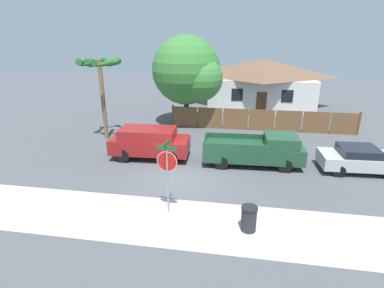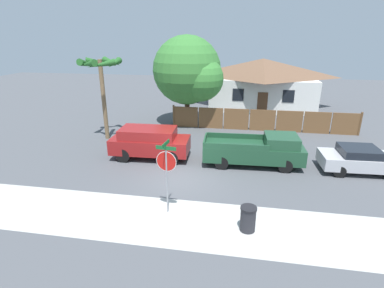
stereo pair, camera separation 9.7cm
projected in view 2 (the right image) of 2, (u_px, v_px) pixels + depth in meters
ground_plane at (180, 179)px, 14.99m from camera, size 80.00×80.00×0.00m
sidewalk_strip at (161, 220)px, 11.65m from camera, size 36.00×3.20×0.01m
wooden_fence at (262, 120)px, 22.31m from camera, size 13.68×0.12×1.71m
house at (262, 82)px, 29.64m from camera, size 10.54×7.38×4.68m
oak_tree at (190, 72)px, 22.69m from camera, size 5.46×5.20×6.87m
palm_tree at (101, 70)px, 19.32m from camera, size 2.68×2.88×5.43m
red_suv at (150, 142)px, 17.26m from camera, size 4.54×2.07×1.80m
orange_pickup at (257, 150)px, 16.34m from camera, size 5.42×2.11×1.76m
parked_sedan at (360, 159)px, 15.55m from camera, size 4.08×2.00×1.35m
stop_sign at (166, 166)px, 11.51m from camera, size 0.82×0.73×3.02m
trash_bin at (248, 219)px, 10.87m from camera, size 0.60×0.60×0.97m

